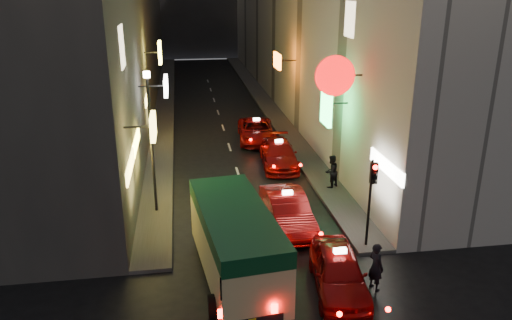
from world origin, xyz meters
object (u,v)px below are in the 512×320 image
minibus (235,236)px  pedestrian_crossing (376,264)px  lamp_post (151,134)px  traffic_light (372,186)px  taxi_near (339,269)px

minibus → pedestrian_crossing: 4.80m
lamp_post → traffic_light: bearing=-28.9°
minibus → lamp_post: (-2.93, 5.82, 2.03)m
pedestrian_crossing → minibus: bearing=53.0°
traffic_light → lamp_post: lamp_post is taller
lamp_post → minibus: bearing=-63.3°
minibus → lamp_post: bearing=116.7°
minibus → taxi_near: bearing=-19.2°
taxi_near → lamp_post: bearing=131.9°
minibus → traffic_light: bearing=13.8°
taxi_near → minibus: bearing=160.8°
minibus → traffic_light: 5.52m
taxi_near → pedestrian_crossing: (1.25, -0.10, 0.14)m
minibus → lamp_post: size_ratio=1.04×
taxi_near → traffic_light: size_ratio=1.55×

